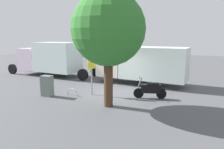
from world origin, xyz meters
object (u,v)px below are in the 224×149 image
at_px(bike_rack_hoop, 72,95).
at_px(street_tree, 108,29).
at_px(box_truck_far, 49,57).
at_px(motorcycle, 151,89).
at_px(stop_sign, 91,63).
at_px(box_truck_near, 140,63).
at_px(utility_cabinet, 47,86).

bearing_deg(bike_rack_hoop, street_tree, 162.32).
xyz_separation_m(box_truck_far, motorcycle, (-9.80, 3.27, -1.08)).
distance_m(motorcycle, bike_rack_hoop, 4.53).
bearing_deg(stop_sign, motorcycle, -168.84).
xyz_separation_m(box_truck_near, bike_rack_hoop, (2.71, 4.61, -1.53)).
xyz_separation_m(box_truck_near, motorcycle, (-1.61, 3.34, -1.01)).
height_order(stop_sign, bike_rack_hoop, stop_sign).
distance_m(box_truck_near, motorcycle, 3.84).
relative_size(box_truck_near, stop_sign, 2.92).
bearing_deg(street_tree, box_truck_near, -89.73).
relative_size(motorcycle, stop_sign, 0.63).
relative_size(box_truck_near, motorcycle, 4.67).
height_order(motorcycle, utility_cabinet, motorcycle).
xyz_separation_m(box_truck_far, stop_sign, (-6.45, 3.93, 0.26)).
xyz_separation_m(motorcycle, utility_cabinet, (5.57, 1.95, 0.08)).
relative_size(motorcycle, bike_rack_hoop, 2.06).
height_order(box_truck_near, motorcycle, box_truck_near).
xyz_separation_m(box_truck_near, street_tree, (-0.03, 5.48, 2.19)).
relative_size(street_tree, bike_rack_hoop, 6.46).
height_order(stop_sign, utility_cabinet, stop_sign).
distance_m(street_tree, bike_rack_hoop, 4.70).
height_order(stop_sign, street_tree, street_tree).
bearing_deg(motorcycle, street_tree, 35.70).
xyz_separation_m(motorcycle, street_tree, (1.58, 2.14, 3.20)).
bearing_deg(box_truck_near, box_truck_far, 3.86).
distance_m(stop_sign, utility_cabinet, 2.86).
xyz_separation_m(motorcycle, stop_sign, (3.35, 0.66, 1.34)).
xyz_separation_m(stop_sign, utility_cabinet, (2.22, 1.29, -1.26)).
xyz_separation_m(box_truck_far, street_tree, (-8.22, 5.41, 2.11)).
xyz_separation_m(stop_sign, street_tree, (-1.77, 1.48, 1.85)).
relative_size(box_truck_near, bike_rack_hoop, 9.64).
bearing_deg(stop_sign, utility_cabinet, 30.14).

